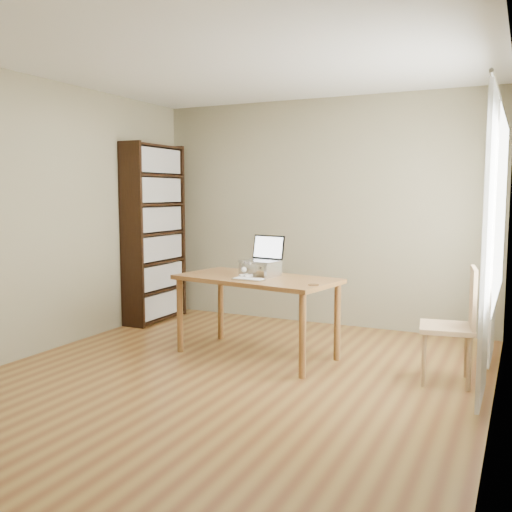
{
  "coord_description": "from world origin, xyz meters",
  "views": [
    {
      "loc": [
        2.16,
        -4.04,
        1.52
      ],
      "look_at": [
        -0.08,
        0.67,
        0.95
      ],
      "focal_mm": 40.0,
      "sensor_mm": 36.0,
      "label": 1
    }
  ],
  "objects_px": {
    "keyboard": "(248,279)",
    "chair": "(457,321)",
    "desk": "(257,287)",
    "laptop": "(263,255)",
    "bookshelf": "(154,233)",
    "cat": "(259,268)"
  },
  "relations": [
    {
      "from": "keyboard",
      "to": "chair",
      "type": "xyz_separation_m",
      "value": [
        1.75,
        0.2,
        -0.25
      ]
    },
    {
      "from": "desk",
      "to": "keyboard",
      "type": "xyz_separation_m",
      "value": [
        0.02,
        -0.22,
        0.1
      ]
    },
    {
      "from": "desk",
      "to": "keyboard",
      "type": "height_order",
      "value": "keyboard"
    },
    {
      "from": "laptop",
      "to": "bookshelf",
      "type": "bearing_deg",
      "value": 167.59
    },
    {
      "from": "laptop",
      "to": "cat",
      "type": "height_order",
      "value": "laptop"
    },
    {
      "from": "bookshelf",
      "to": "cat",
      "type": "xyz_separation_m",
      "value": [
        1.73,
        -0.75,
        -0.23
      ]
    },
    {
      "from": "cat",
      "to": "desk",
      "type": "bearing_deg",
      "value": -61.04
    },
    {
      "from": "bookshelf",
      "to": "keyboard",
      "type": "height_order",
      "value": "bookshelf"
    },
    {
      "from": "bookshelf",
      "to": "chair",
      "type": "xyz_separation_m",
      "value": [
        3.53,
        -0.88,
        -0.54
      ]
    },
    {
      "from": "bookshelf",
      "to": "laptop",
      "type": "distance_m",
      "value": 1.9
    },
    {
      "from": "bookshelf",
      "to": "desk",
      "type": "xyz_separation_m",
      "value": [
        1.75,
        -0.86,
        -0.39
      ]
    },
    {
      "from": "desk",
      "to": "laptop",
      "type": "height_order",
      "value": "laptop"
    },
    {
      "from": "keyboard",
      "to": "cat",
      "type": "bearing_deg",
      "value": 100.19
    },
    {
      "from": "keyboard",
      "to": "chair",
      "type": "height_order",
      "value": "chair"
    },
    {
      "from": "cat",
      "to": "laptop",
      "type": "bearing_deg",
      "value": 71.28
    },
    {
      "from": "desk",
      "to": "keyboard",
      "type": "distance_m",
      "value": 0.24
    },
    {
      "from": "desk",
      "to": "cat",
      "type": "xyz_separation_m",
      "value": [
        -0.02,
        0.11,
        0.16
      ]
    },
    {
      "from": "laptop",
      "to": "chair",
      "type": "distance_m",
      "value": 1.84
    },
    {
      "from": "laptop",
      "to": "keyboard",
      "type": "distance_m",
      "value": 0.41
    },
    {
      "from": "bookshelf",
      "to": "laptop",
      "type": "relative_size",
      "value": 5.52
    },
    {
      "from": "laptop",
      "to": "desk",
      "type": "bearing_deg",
      "value": -80.01
    },
    {
      "from": "desk",
      "to": "chair",
      "type": "distance_m",
      "value": 1.78
    }
  ]
}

